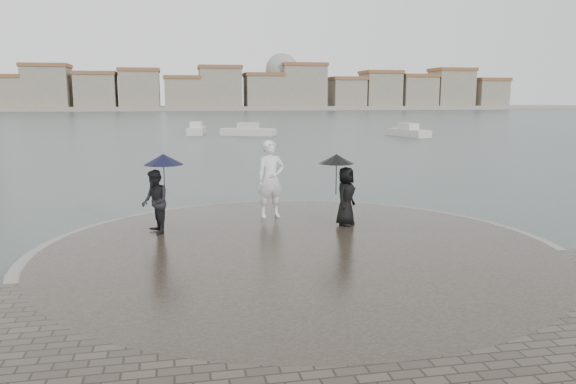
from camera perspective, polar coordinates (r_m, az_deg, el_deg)
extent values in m
plane|color=#2B3835|center=(10.14, 5.53, -12.61)|extent=(400.00, 400.00, 0.00)
cylinder|color=gray|center=(13.29, 1.12, -6.41)|extent=(12.50, 12.50, 0.32)
cylinder|color=#2D261E|center=(13.28, 1.12, -6.33)|extent=(11.90, 11.90, 0.36)
imported|color=white|center=(16.26, -1.76, 1.31)|extent=(0.89, 0.65, 2.25)
imported|color=black|center=(14.75, -13.36, -0.98)|extent=(0.82, 0.94, 1.65)
cylinder|color=black|center=(14.76, -12.46, 1.13)|extent=(0.02, 0.02, 0.90)
cone|color=black|center=(14.69, -12.54, 3.26)|extent=(1.04, 1.04, 0.28)
imported|color=black|center=(15.37, 5.89, -0.43)|extent=(0.89, 0.93, 1.61)
cylinder|color=black|center=(15.31, 4.91, 1.44)|extent=(0.02, 0.02, 0.90)
cone|color=black|center=(15.25, 4.94, 3.37)|extent=(0.97, 0.97, 0.26)
cube|color=gray|center=(172.02, -10.65, 8.36)|extent=(260.00, 20.00, 1.20)
cube|color=gray|center=(174.91, -26.79, 8.81)|extent=(10.00, 10.00, 9.00)
cube|color=brown|center=(175.00, -26.91, 10.44)|extent=(10.60, 10.60, 1.00)
cube|color=gray|center=(172.41, -23.25, 9.56)|extent=(12.00, 10.00, 12.00)
cube|color=brown|center=(172.61, -23.40, 11.71)|extent=(12.60, 10.60, 1.00)
cube|color=gray|center=(170.30, -18.89, 9.49)|extent=(11.00, 10.00, 10.00)
cube|color=brown|center=(170.42, -18.99, 11.33)|extent=(11.60, 10.60, 1.00)
cube|color=gray|center=(169.22, -14.81, 9.85)|extent=(11.00, 10.00, 11.00)
cube|color=brown|center=(169.39, -14.90, 11.88)|extent=(11.60, 10.60, 1.00)
cube|color=gray|center=(168.99, -10.67, 9.67)|extent=(10.00, 10.00, 9.00)
cube|color=brown|center=(169.08, -10.73, 11.36)|extent=(10.60, 10.60, 1.00)
cube|color=gray|center=(169.54, -6.91, 10.27)|extent=(12.00, 10.00, 12.00)
cube|color=brown|center=(169.75, -6.96, 12.46)|extent=(12.60, 10.60, 1.00)
cube|color=gray|center=(171.08, -2.49, 9.98)|extent=(11.00, 10.00, 10.00)
cube|color=brown|center=(171.21, -2.51, 11.82)|extent=(11.60, 10.60, 1.00)
cube|color=gray|center=(173.38, 1.49, 10.48)|extent=(13.00, 10.00, 13.00)
cube|color=brown|center=(173.63, 1.50, 12.79)|extent=(13.60, 10.60, 1.00)
cube|color=gray|center=(177.02, 5.97, 9.77)|extent=(10.00, 10.00, 9.00)
cube|color=brown|center=(177.11, 6.00, 11.38)|extent=(10.60, 10.60, 1.00)
cube|color=gray|center=(180.61, 9.36, 10.01)|extent=(11.00, 10.00, 11.00)
cube|color=brown|center=(180.77, 9.41, 11.91)|extent=(11.60, 10.60, 1.00)
cube|color=gray|center=(185.19, 12.88, 9.73)|extent=(11.00, 10.00, 10.00)
cube|color=brown|center=(185.31, 12.95, 11.43)|extent=(11.60, 10.60, 1.00)
cube|color=gray|center=(190.43, 16.24, 9.88)|extent=(12.00, 10.00, 12.00)
cube|color=brown|center=(190.61, 16.33, 11.83)|extent=(12.60, 10.60, 1.00)
cube|color=gray|center=(196.75, 19.62, 9.25)|extent=(10.00, 10.00, 9.00)
cube|color=brown|center=(196.83, 19.70, 10.70)|extent=(10.60, 10.60, 1.00)
sphere|color=gray|center=(174.27, -0.62, 12.29)|extent=(10.00, 10.00, 10.00)
cube|color=beige|center=(57.21, -4.07, 5.99)|extent=(5.66, 3.78, 0.90)
cube|color=beige|center=(57.17, -4.08, 6.59)|extent=(2.32, 1.94, 0.90)
cube|color=beige|center=(60.04, -9.28, 6.06)|extent=(2.26, 5.65, 0.90)
cube|color=beige|center=(60.01, -9.29, 6.63)|extent=(1.43, 2.13, 0.90)
cube|color=beige|center=(57.24, 12.06, 5.81)|extent=(2.82, 5.72, 0.90)
cube|color=beige|center=(57.21, 12.09, 6.41)|extent=(1.63, 2.22, 0.90)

